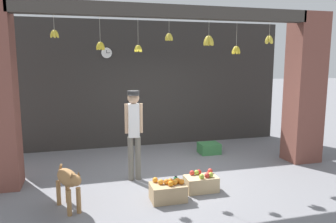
% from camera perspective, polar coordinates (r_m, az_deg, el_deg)
% --- Properties ---
extents(ground_plane, '(60.00, 60.00, 0.00)m').
position_cam_1_polar(ground_plane, '(6.66, 0.89, -11.31)').
color(ground_plane, slate).
extents(shop_back_wall, '(7.65, 0.12, 3.32)m').
position_cam_1_polar(shop_back_wall, '(8.83, -3.84, 4.75)').
color(shop_back_wall, '#2D2B28').
rests_on(shop_back_wall, ground_plane).
extents(shop_pillar_right, '(0.70, 0.60, 3.32)m').
position_cam_1_polar(shop_pillar_right, '(8.01, 22.70, 3.65)').
color(shop_pillar_right, brown).
rests_on(shop_pillar_right, ground_plane).
extents(storefront_awning, '(5.75, 0.30, 0.92)m').
position_cam_1_polar(storefront_awning, '(6.42, 0.85, 16.64)').
color(storefront_awning, '#3D3833').
extents(dog, '(0.47, 0.86, 0.69)m').
position_cam_1_polar(dog, '(5.36, -16.96, -11.43)').
color(dog, '#9E7042').
rests_on(dog, ground_plane).
extents(shopkeeper, '(0.34, 0.29, 1.74)m').
position_cam_1_polar(shopkeeper, '(6.26, -5.96, -2.78)').
color(shopkeeper, '#6B665B').
rests_on(shopkeeper, ground_plane).
extents(fruit_crate_oranges, '(0.57, 0.40, 0.37)m').
position_cam_1_polar(fruit_crate_oranges, '(5.58, 0.01, -13.72)').
color(fruit_crate_oranges, tan).
rests_on(fruit_crate_oranges, ground_plane).
extents(fruit_crate_apples, '(0.57, 0.35, 0.35)m').
position_cam_1_polar(fruit_crate_apples, '(5.98, 5.80, -12.22)').
color(fruit_crate_apples, tan).
rests_on(fruit_crate_apples, ground_plane).
extents(produce_box_green, '(0.50, 0.42, 0.26)m').
position_cam_1_polar(produce_box_green, '(8.28, 7.16, -6.36)').
color(produce_box_green, '#387A42').
rests_on(produce_box_green, ground_plane).
extents(water_bottle, '(0.07, 0.07, 0.25)m').
position_cam_1_polar(water_bottle, '(6.02, 1.35, -12.35)').
color(water_bottle, '#38934C').
rests_on(water_bottle, ground_plane).
extents(wall_clock, '(0.28, 0.03, 0.28)m').
position_cam_1_polar(wall_clock, '(8.59, -10.65, 10.01)').
color(wall_clock, black).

